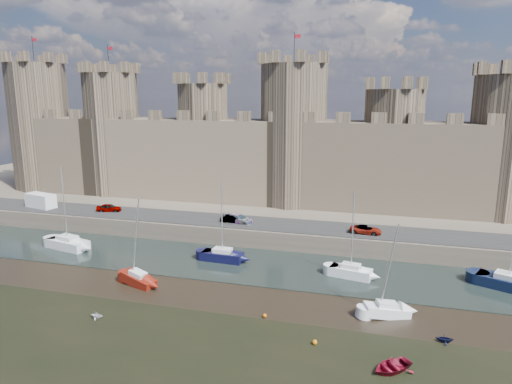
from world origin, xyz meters
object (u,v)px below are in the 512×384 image
(van, at_px, (41,201))
(sailboat_5, at_px, (387,310))
(car_3, at_px, (366,230))
(car_2, at_px, (238,219))
(sailboat_0, at_px, (68,243))
(sailboat_1, at_px, (223,255))
(car_0, at_px, (109,208))
(sailboat_2, at_px, (351,271))
(sailboat_3, at_px, (509,282))
(sailboat_4, at_px, (138,279))
(car_1, at_px, (233,219))

(van, bearing_deg, sailboat_5, -4.55)
(car_3, bearing_deg, car_2, 94.01)
(car_2, relative_size, sailboat_5, 0.49)
(car_3, bearing_deg, sailboat_5, -165.83)
(van, distance_m, sailboat_5, 57.90)
(van, relative_size, sailboat_0, 0.47)
(van, relative_size, sailboat_5, 0.58)
(car_3, bearing_deg, van, 94.96)
(sailboat_5, bearing_deg, sailboat_1, 133.82)
(car_3, bearing_deg, sailboat_1, 121.82)
(car_0, height_order, sailboat_1, sailboat_1)
(sailboat_2, xyz_separation_m, sailboat_3, (16.71, 1.14, 0.03))
(sailboat_1, bearing_deg, sailboat_4, -121.96)
(sailboat_2, distance_m, sailboat_4, 24.07)
(sailboat_2, bearing_deg, car_3, 93.93)
(sailboat_1, bearing_deg, car_2, 97.67)
(car_0, relative_size, car_2, 0.84)
(car_0, bearing_deg, sailboat_1, -127.38)
(car_1, height_order, van, van)
(sailboat_4, height_order, sailboat_5, sailboat_4)
(sailboat_5, bearing_deg, sailboat_4, 159.09)
(sailboat_0, xyz_separation_m, sailboat_1, (21.98, 1.16, -0.05))
(car_3, distance_m, sailboat_2, 9.87)
(car_3, relative_size, sailboat_4, 0.41)
(car_1, xyz_separation_m, car_3, (18.69, -0.36, -0.02))
(car_3, xyz_separation_m, sailboat_1, (-17.24, -8.48, -2.26))
(sailboat_4, xyz_separation_m, sailboat_5, (26.53, -0.28, -0.05))
(car_2, bearing_deg, sailboat_0, 125.26)
(sailboat_0, bearing_deg, sailboat_3, 13.33)
(sailboat_0, bearing_deg, sailboat_5, 0.53)
(car_2, bearing_deg, sailboat_3, -95.18)
(car_2, relative_size, sailboat_2, 0.45)
(sailboat_5, bearing_deg, car_3, 78.23)
(car_3, xyz_separation_m, sailboat_5, (2.72, -18.16, -2.39))
(car_0, xyz_separation_m, sailboat_4, (15.88, -19.12, -2.41))
(sailboat_0, relative_size, sailboat_4, 1.14)
(car_3, relative_size, sailboat_1, 0.40)
(car_3, xyz_separation_m, sailboat_0, (-39.22, -9.64, -2.21))
(car_0, relative_size, car_1, 1.06)
(car_2, height_order, sailboat_1, sailboat_1)
(car_1, bearing_deg, car_2, -73.62)
(van, xyz_separation_m, sailboat_3, (67.44, -9.01, -2.83))
(car_2, height_order, car_3, car_2)
(sailboat_1, bearing_deg, sailboat_3, 3.11)
(van, distance_m, sailboat_4, 33.82)
(sailboat_1, distance_m, sailboat_4, 11.47)
(van, bearing_deg, sailboat_2, 3.09)
(sailboat_2, height_order, sailboat_3, sailboat_3)
(car_2, distance_m, sailboat_3, 34.70)
(sailboat_4, bearing_deg, sailboat_0, 169.90)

